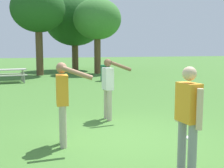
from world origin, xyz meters
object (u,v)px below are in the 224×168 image
object	(u,v)px
person_bystander	(63,97)
tree_slender_mid	(75,21)
person_catcher	(188,114)
picnic_table_far	(11,73)
trash_can_beside_table	(105,73)
person_thrower	(108,84)
tree_back_left	(97,20)
tree_far_right	(38,10)
frisbee	(191,138)

from	to	relation	value
person_bystander	tree_slender_mid	xyz separation A→B (m)	(4.49, 19.65, 3.47)
person_catcher	tree_slender_mid	size ratio (longest dim) A/B	0.24
picnic_table_far	trash_can_beside_table	distance (m)	5.47
person_catcher	tree_slender_mid	xyz separation A→B (m)	(2.98, 21.56, 3.49)
person_thrower	tree_back_left	world-z (taller)	tree_back_left
trash_can_beside_table	tree_far_right	size ratio (longest dim) A/B	0.15
picnic_table_far	tree_far_right	xyz separation A→B (m)	(2.01, 4.04, 4.13)
trash_can_beside_table	tree_far_right	xyz separation A→B (m)	(-3.36, 5.05, 4.21)
person_catcher	person_bystander	distance (m)	2.44
person_thrower	tree_back_left	bearing A→B (deg)	74.40
frisbee	tree_back_left	size ratio (longest dim) A/B	0.04
person_catcher	person_thrower	bearing A→B (deg)	90.37
frisbee	tree_back_left	xyz separation A→B (m)	(2.78, 16.18, 4.15)
frisbee	trash_can_beside_table	size ratio (longest dim) A/B	0.25
person_catcher	tree_back_left	distance (m)	18.32
tree_slender_mid	tree_back_left	bearing A→B (deg)	-76.89
trash_can_beside_table	tree_slender_mid	bearing A→B (deg)	89.18
tree_far_right	tree_slender_mid	world-z (taller)	tree_slender_mid
tree_far_right	tree_back_left	distance (m)	4.45
tree_far_right	picnic_table_far	bearing A→B (deg)	-116.43
picnic_table_far	tree_far_right	world-z (taller)	tree_far_right
person_catcher	person_bystander	size ratio (longest dim) A/B	1.00
frisbee	picnic_table_far	distance (m)	12.65
tree_far_right	tree_back_left	world-z (taller)	tree_far_right
person_catcher	picnic_table_far	bearing A→B (deg)	100.59
person_thrower	frisbee	size ratio (longest dim) A/B	6.82
frisbee	tree_far_right	world-z (taller)	tree_far_right
person_bystander	tree_back_left	xyz separation A→B (m)	(5.42, 15.70, 3.20)
frisbee	tree_back_left	distance (m)	16.93
person_thrower	tree_far_right	size ratio (longest dim) A/B	0.26
picnic_table_far	trash_can_beside_table	world-z (taller)	trash_can_beside_table
person_bystander	trash_can_beside_table	bearing A→B (deg)	67.63
person_catcher	frisbee	world-z (taller)	person_catcher
frisbee	tree_far_right	distance (m)	16.88
person_bystander	trash_can_beside_table	distance (m)	11.48
trash_can_beside_table	person_catcher	bearing A→B (deg)	-102.81
person_thrower	trash_can_beside_table	bearing A→B (deg)	72.23
trash_can_beside_table	tree_slender_mid	xyz separation A→B (m)	(0.13, 9.04, 3.95)
person_thrower	person_catcher	size ratio (longest dim) A/B	1.00
person_thrower	person_catcher	xyz separation A→B (m)	(0.02, -3.57, -0.02)
person_thrower	tree_back_left	distance (m)	14.92
person_thrower	person_catcher	distance (m)	3.57
picnic_table_far	trash_can_beside_table	xyz separation A→B (m)	(5.37, -1.01, -0.08)
tree_far_right	tree_slender_mid	distance (m)	5.31
tree_far_right	frisbee	bearing A→B (deg)	-84.23
person_thrower	tree_far_right	world-z (taller)	tree_far_right
tree_slender_mid	tree_back_left	size ratio (longest dim) A/B	1.16
person_catcher	tree_far_right	xyz separation A→B (m)	(-0.52, 17.57, 3.75)
trash_can_beside_table	tree_back_left	xyz separation A→B (m)	(1.05, 5.09, 3.68)
picnic_table_far	tree_back_left	xyz separation A→B (m)	(6.42, 4.08, 3.60)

